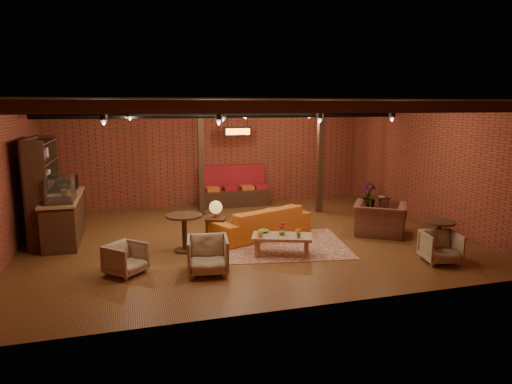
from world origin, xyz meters
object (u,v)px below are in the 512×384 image
object	(u,v)px
side_table_book	(379,198)
round_table_right	(439,233)
coffee_table	(281,237)
armchair_b	(208,253)
round_table_left	(184,227)
side_table_lamp	(216,210)
armchair_far	(441,246)
plant_tall	(370,170)
armchair_right	(380,214)
sofa	(260,222)
armchair_a	(126,257)

from	to	relation	value
side_table_book	round_table_right	size ratio (longest dim) A/B	0.68
coffee_table	armchair_b	size ratio (longest dim) A/B	1.78
coffee_table	round_table_left	size ratio (longest dim) A/B	1.70
coffee_table	round_table_right	xyz separation A→B (m)	(3.12, -0.98, 0.12)
side_table_lamp	round_table_left	bearing A→B (deg)	-144.77
round_table_right	round_table_left	bearing A→B (deg)	160.44
armchair_b	side_table_book	bearing A→B (deg)	39.35
armchair_far	plant_tall	distance (m)	4.94
side_table_lamp	armchair_right	xyz separation A→B (m)	(3.92, -0.62, -0.20)
sofa	round_table_right	size ratio (longest dim) A/B	3.32
round_table_left	armchair_right	world-z (taller)	armchair_right
round_table_left	armchair_right	bearing A→B (deg)	-0.74
round_table_left	armchair_a	bearing A→B (deg)	-138.79
armchair_right	armchair_far	bearing A→B (deg)	127.29
sofa	armchair_far	xyz separation A→B (m)	(2.95, -2.79, -0.02)
round_table_right	armchair_a	bearing A→B (deg)	173.54
sofa	armchair_far	distance (m)	4.06
armchair_b	armchair_right	world-z (taller)	armchair_right
side_table_lamp	armchair_a	world-z (taller)	side_table_lamp
armchair_right	side_table_book	xyz separation A→B (m)	(1.20, 2.03, -0.08)
round_table_left	side_table_book	world-z (taller)	round_table_left
armchair_b	side_table_book	world-z (taller)	armchair_b
coffee_table	plant_tall	world-z (taller)	plant_tall
armchair_right	armchair_far	distance (m)	2.10
armchair_a	side_table_book	bearing A→B (deg)	-21.92
coffee_table	plant_tall	xyz separation A→B (m)	(3.99, 3.41, 0.82)
armchair_b	armchair_right	bearing A→B (deg)	25.55
side_table_lamp	armchair_b	distance (m)	2.12
side_table_lamp	armchair_far	world-z (taller)	side_table_lamp
armchair_a	side_table_book	distance (m)	7.77
side_table_lamp	plant_tall	distance (m)	5.52
armchair_a	armchair_b	distance (m)	1.53
coffee_table	plant_tall	distance (m)	5.31
side_table_book	round_table_right	world-z (taller)	round_table_right
plant_tall	armchair_far	bearing A→B (deg)	-102.84
armchair_right	side_table_book	world-z (taller)	armchair_right
armchair_right	armchair_far	xyz separation A→B (m)	(0.12, -2.09, -0.18)
armchair_far	armchair_b	bearing A→B (deg)	-176.40
coffee_table	side_table_lamp	world-z (taller)	side_table_lamp
armchair_far	sofa	bearing A→B (deg)	148.78
armchair_a	plant_tall	bearing A→B (deg)	-17.79
plant_tall	armchair_a	bearing A→B (deg)	-152.78
round_table_left	armchair_far	size ratio (longest dim) A/B	1.17
round_table_left	armchair_far	bearing A→B (deg)	-23.94
armchair_b	plant_tall	bearing A→B (deg)	43.78
armchair_right	round_table_left	bearing A→B (deg)	33.38
sofa	coffee_table	size ratio (longest dim) A/B	1.81
coffee_table	armchair_b	world-z (taller)	armchair_b
plant_tall	side_table_lamp	bearing A→B (deg)	-158.34
sofa	round_table_right	xyz separation A→B (m)	(3.16, -2.43, 0.14)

